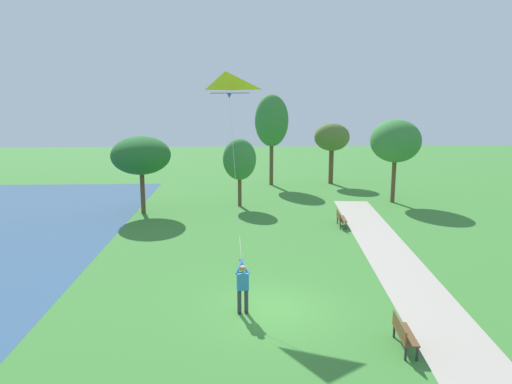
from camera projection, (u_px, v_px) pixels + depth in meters
ground_plane at (271, 309)px, 16.85m from camera, size 120.00×120.00×0.00m
walkway_path at (412, 285)px, 19.04m from camera, size 4.99×32.09×0.02m
person_kite_flyer at (243, 284)px, 16.37m from camera, size 0.52×0.62×1.83m
flying_kite at (226, 86)px, 19.52m from camera, size 2.03×4.90×6.53m
park_bench_near_walkway at (403, 332)px, 14.11m from camera, size 0.56×1.53×0.88m
park_bench_far_walkway at (340, 218)px, 27.84m from camera, size 0.56×1.53×0.88m
tree_treeline_left at (272, 121)px, 40.50m from camera, size 2.85×2.53×7.72m
tree_behind_path at (396, 141)px, 33.68m from camera, size 3.50×3.76×5.92m
tree_horizon_far at (141, 155)px, 30.48m from camera, size 3.75×4.30×5.00m
tree_lakeside_far at (332, 138)px, 41.45m from camera, size 3.05×2.48×5.29m
tree_treeline_center at (240, 160)px, 32.62m from camera, size 2.27×2.03×4.68m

